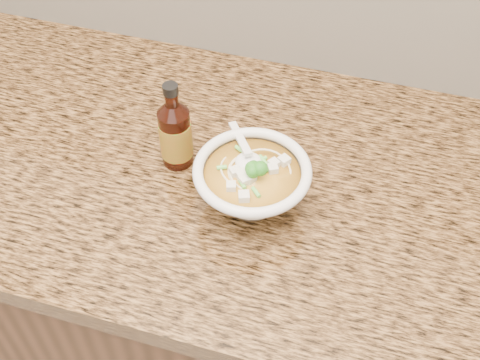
# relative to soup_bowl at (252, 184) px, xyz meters

# --- Properties ---
(cabinet) EXTENTS (4.00, 0.65, 0.86)m
(cabinet) POSITION_rel_soup_bowl_xyz_m (-0.09, 0.07, -0.51)
(cabinet) COLOR black
(cabinet) RESTS_ON ground
(counter_slab) EXTENTS (4.00, 0.68, 0.04)m
(counter_slab) POSITION_rel_soup_bowl_xyz_m (-0.09, 0.07, -0.06)
(counter_slab) COLOR brown
(counter_slab) RESTS_ON cabinet
(soup_bowl) EXTENTS (0.19, 0.20, 0.10)m
(soup_bowl) POSITION_rel_soup_bowl_xyz_m (0.00, 0.00, 0.00)
(soup_bowl) COLOR white
(soup_bowl) RESTS_ON counter_slab
(hot_sauce_bottle) EXTENTS (0.07, 0.07, 0.17)m
(hot_sauce_bottle) POSITION_rel_soup_bowl_xyz_m (-0.15, 0.06, 0.02)
(hot_sauce_bottle) COLOR #350F07
(hot_sauce_bottle) RESTS_ON counter_slab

